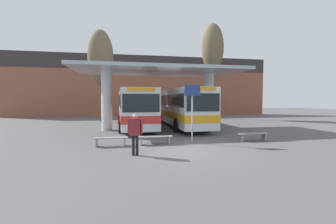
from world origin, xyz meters
name	(u,v)px	position (x,y,z in m)	size (l,w,h in m)	color
ground_plane	(185,150)	(0.00, 0.00, 0.00)	(100.00, 100.00, 0.00)	#565456
townhouse_backdrop	(144,81)	(0.00, 24.21, 5.34)	(40.00, 0.58, 9.16)	brown
station_canopy	(160,78)	(0.00, 8.05, 4.22)	(13.53, 6.06, 4.95)	silver
transit_bus_left_bay	(135,107)	(-2.01, 9.65, 1.80)	(3.12, 11.32, 3.23)	silver
transit_bus_center_bay	(180,106)	(2.08, 9.46, 1.84)	(2.80, 12.01, 3.28)	silver
waiting_bench_near_pillar	(111,140)	(-3.58, 1.58, 0.34)	(1.77, 0.44, 0.46)	gray
waiting_bench_mid_platform	(253,135)	(4.53, 1.58, 0.35)	(1.85, 0.44, 0.46)	gray
waiting_bench_far_platform	(155,138)	(-1.26, 1.58, 0.35)	(1.91, 0.44, 0.46)	gray
info_sign_platform	(192,102)	(0.83, 1.60, 2.30)	(0.90, 0.09, 3.24)	gray
pedestrian_waiting	(135,130)	(-2.41, -0.62, 1.10)	(0.67, 0.38, 1.81)	black
poplar_tree_behind_left	(213,49)	(8.21, 17.10, 8.95)	(2.78, 2.78, 12.14)	#473A2B
poplar_tree_behind_right	(101,58)	(-5.44, 15.54, 7.00)	(2.77, 2.77, 10.10)	#473A2B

